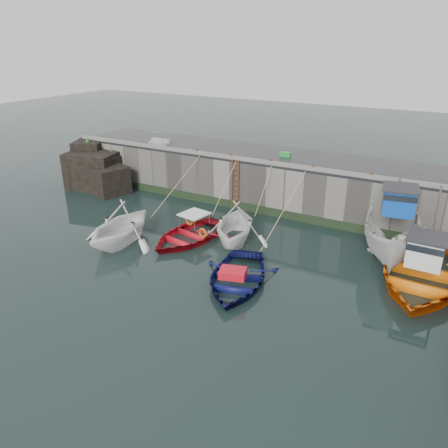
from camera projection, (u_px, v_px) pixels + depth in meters
The scene contains 24 objects.
ground at pixel (169, 288), 19.00m from camera, with size 120.00×120.00×0.00m, color black.
quay_back at pixel (281, 180), 28.45m from camera, with size 30.00×5.00×3.00m, color slate.
road_back at pixel (282, 157), 27.83m from camera, with size 30.00×5.00×0.16m, color black.
kerb_back at pixel (267, 162), 25.88m from camera, with size 30.00×0.30×0.20m, color slate.
algae_back at pixel (264, 211), 26.90m from camera, with size 30.00×0.08×0.50m, color black.
rock_outcrop at pixel (97, 170), 31.65m from camera, with size 5.85×4.24×3.41m.
ladder at pixel (235, 185), 27.24m from camera, with size 0.51×0.08×3.20m.
boat_near_white at pixel (122, 242), 23.30m from camera, with size 4.22×4.90×2.58m, color white.
boat_near_white_rope at pixel (176, 212), 27.28m from camera, with size 0.04×5.57×3.10m, color tan, non-canonical shape.
boat_near_blue at pixel (189, 239), 23.62m from camera, with size 3.60×5.05×1.05m, color red.
boat_near_blue_rope at pixel (224, 216), 26.78m from camera, with size 0.04×3.89×3.10m, color tan, non-canonical shape.
boat_near_blacktrim at pixel (235, 240), 23.57m from camera, with size 4.01×4.64×2.45m, color white.
boat_near_blacktrim_rope at pixel (261, 219), 26.26m from camera, with size 0.04×3.11×3.10m, color tan, non-canonical shape.
boat_near_navy at pixel (236, 283), 19.40m from camera, with size 3.65×5.11×1.06m, color #0B0F44.
boat_near_navy_rope at pixel (282, 239), 23.68m from camera, with size 0.04×6.24×3.10m, color tan, non-canonical shape.
boat_far_white at pixel (393, 233), 21.60m from camera, with size 3.89×7.55×5.78m.
boat_far_orange at pixel (422, 272), 19.30m from camera, with size 5.39×7.47×4.53m.
fish_crate at pixel (285, 154), 27.51m from camera, with size 0.67×0.38×0.27m, color #1A922D.
railing at pixel (160, 142), 30.66m from camera, with size 1.60×1.05×1.00m.
bollard_a at pixel (197, 152), 28.19m from camera, with size 0.18×0.18×0.28m, color #3F1E0F.
bollard_b at pixel (231, 156), 27.07m from camera, with size 0.18×0.18×0.28m, color #3F1E0F.
bollard_c at pixel (271, 162), 25.85m from camera, with size 0.18×0.18×0.28m, color #3F1E0F.
bollard_d at pixel (313, 167), 24.68m from camera, with size 0.18×0.18×0.28m, color #3F1E0F.
bollard_e at pixel (371, 175), 23.23m from camera, with size 0.18×0.18×0.28m, color #3F1E0F.
Camera 1 is at (10.13, -13.13, 9.98)m, focal length 35.00 mm.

